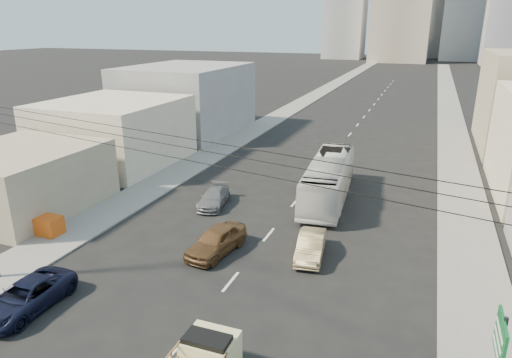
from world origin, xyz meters
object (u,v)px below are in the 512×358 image
Objects in this scene: sedan_brown at (216,240)px; sedan_grey at (214,198)px; sedan_tan at (311,246)px; navy_pickup at (26,297)px; city_bus at (328,179)px; crate_stack at (47,225)px; green_sign at (498,355)px.

sedan_brown is 7.39m from sedan_grey.
sedan_brown is at bearing -171.89° from sedan_tan.
navy_pickup is 1.14× the size of sedan_grey.
city_bus reaches higher than navy_pickup.
crate_stack is (-7.60, -8.25, 0.08)m from sedan_grey.
sedan_brown is 11.08m from crate_stack.
crate_stack is (-15.13, -12.52, -0.93)m from city_bus.
sedan_tan is at bearing 40.59° from navy_pickup.
green_sign reaches higher than city_bus.
sedan_brown is (5.83, 8.19, 0.10)m from navy_pickup.
sedan_grey is at bearing 125.47° from sedan_brown.
city_bus is 2.33× the size of green_sign.
navy_pickup reaches higher than sedan_tan.
city_bus reaches higher than sedan_tan.
sedan_grey is (-3.34, 6.58, -0.16)m from sedan_brown.
green_sign is at bearing -17.21° from crate_stack.
city_bus is 19.66m from crate_stack.
sedan_tan reaches higher than sedan_grey.
crate_stack is at bearing -176.61° from sedan_tan.
green_sign is (19.04, -0.96, 3.07)m from navy_pickup.
sedan_tan is at bearing 10.95° from crate_stack.
navy_pickup is 8.30m from crate_stack.
sedan_grey is 23.06m from green_sign.
sedan_brown reaches higher than sedan_grey.
sedan_brown reaches higher than crate_stack.
city_bus is 2.85× the size of sedan_tan.
green_sign reaches higher than crate_stack.
sedan_tan is at bearing -40.92° from sedan_grey.
navy_pickup reaches higher than crate_stack.
navy_pickup reaches higher than sedan_grey.
navy_pickup is at bearing -122.06° from city_bus.
navy_pickup is 0.97× the size of green_sign.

